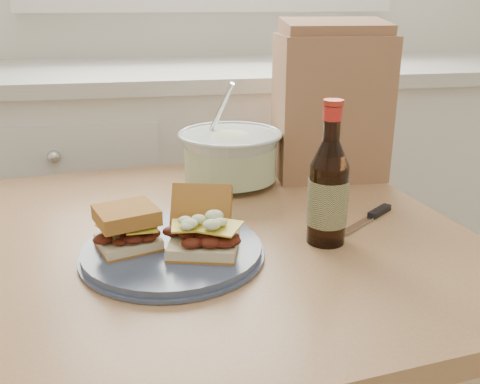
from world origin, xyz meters
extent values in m
cube|color=silver|center=(0.00, 1.70, 0.45)|extent=(2.40, 0.60, 0.90)
cube|color=silver|center=(0.00, 1.70, 0.92)|extent=(2.50, 0.64, 0.04)
cube|color=#AB8051|center=(-0.14, 0.86, 0.72)|extent=(0.99, 0.99, 0.04)
cube|color=#AB8051|center=(-0.58, 1.20, 0.35)|extent=(0.07, 0.07, 0.70)
cube|color=#AB8051|center=(0.20, 1.30, 0.35)|extent=(0.07, 0.07, 0.70)
cylinder|color=#3F4B67|center=(-0.23, 0.77, 0.75)|extent=(0.29, 0.29, 0.02)
cube|color=#F6E7AD|center=(-0.30, 0.78, 0.77)|extent=(0.11, 0.11, 0.02)
cube|color=yellow|center=(-0.30, 0.78, 0.80)|extent=(0.07, 0.07, 0.00)
cube|color=#A9672C|center=(-0.30, 0.78, 0.81)|extent=(0.11, 0.11, 0.02)
cube|color=#F6E7AD|center=(-0.18, 0.75, 0.77)|extent=(0.13, 0.12, 0.02)
cube|color=yellow|center=(-0.18, 0.75, 0.80)|extent=(0.08, 0.08, 0.00)
cube|color=#A9672C|center=(-0.18, 0.81, 0.80)|extent=(0.12, 0.10, 0.09)
cone|color=silver|center=(-0.07, 1.12, 0.80)|extent=(0.23, 0.23, 0.12)
cylinder|color=#E9EBCE|center=(-0.07, 1.12, 0.79)|extent=(0.21, 0.21, 0.08)
torus|color=silver|center=(-0.07, 1.12, 0.86)|extent=(0.23, 0.23, 0.01)
cylinder|color=silver|center=(-0.10, 1.15, 0.89)|extent=(0.07, 0.08, 0.15)
cylinder|color=black|center=(0.04, 0.78, 0.81)|extent=(0.07, 0.07, 0.14)
cone|color=black|center=(0.04, 0.78, 0.90)|extent=(0.07, 0.07, 0.04)
cylinder|color=black|center=(0.04, 0.78, 0.95)|extent=(0.03, 0.03, 0.06)
cylinder|color=red|center=(0.04, 0.78, 0.97)|extent=(0.03, 0.03, 0.02)
cylinder|color=#AE2F20|center=(0.04, 0.78, 0.98)|extent=(0.03, 0.03, 0.01)
cylinder|color=#2D381C|center=(0.04, 0.78, 0.81)|extent=(0.07, 0.07, 0.08)
cube|color=silver|center=(0.12, 0.83, 0.74)|extent=(0.10, 0.08, 0.00)
cube|color=black|center=(0.18, 0.88, 0.75)|extent=(0.06, 0.05, 0.01)
cube|color=#986949|center=(0.17, 1.14, 0.90)|extent=(0.26, 0.18, 0.33)
camera|label=1|loc=(-0.27, -0.03, 1.14)|focal=40.00mm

